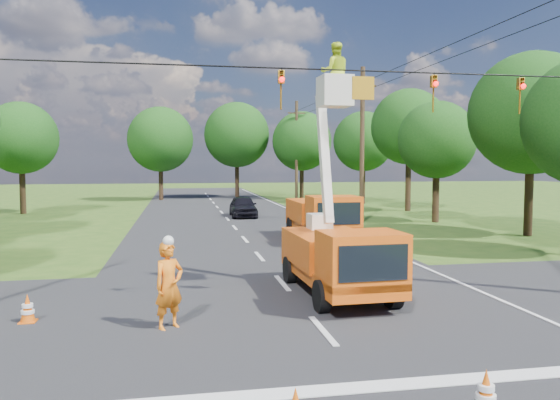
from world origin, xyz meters
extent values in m
plane|color=#2D5018|center=(0.00, 20.00, 0.00)|extent=(140.00, 140.00, 0.00)
cube|color=black|center=(0.00, 20.00, 0.00)|extent=(12.00, 100.00, 0.06)
cube|color=black|center=(0.00, 2.00, 0.00)|extent=(56.00, 10.00, 0.07)
cube|color=silver|center=(0.00, -3.20, 0.00)|extent=(9.00, 0.45, 0.02)
cube|color=silver|center=(5.60, 20.00, 0.00)|extent=(0.12, 90.00, 0.02)
cube|color=#E2550F|center=(1.32, 3.39, 0.68)|extent=(2.25, 5.70, 0.42)
cube|color=#E2550F|center=(1.39, 1.37, 1.41)|extent=(2.12, 1.66, 1.41)
cube|color=black|center=(1.41, 0.57, 1.46)|extent=(1.79, 0.11, 0.89)
cube|color=#E2550F|center=(1.30, 4.14, 1.27)|extent=(2.32, 3.55, 0.94)
cylinder|color=black|center=(0.39, 1.57, 0.43)|extent=(0.33, 0.87, 0.86)
cylinder|color=black|center=(2.37, 1.64, 0.43)|extent=(0.33, 0.87, 0.86)
cylinder|color=black|center=(0.28, 5.14, 0.43)|extent=(0.33, 0.87, 0.86)
cylinder|color=black|center=(2.25, 5.20, 0.43)|extent=(0.33, 0.87, 0.86)
cube|color=silver|center=(1.27, 5.17, 1.97)|extent=(0.73, 0.73, 0.52)
cube|color=silver|center=(1.28, 4.66, 4.04)|extent=(0.30, 1.26, 4.07)
cube|color=silver|center=(1.31, 3.67, 5.97)|extent=(0.92, 0.92, 0.89)
imported|color=#C6E526|center=(1.31, 3.67, 6.51)|extent=(0.92, 0.76, 1.74)
cube|color=#E2550F|center=(3.77, 14.48, 0.75)|extent=(2.33, 6.26, 0.47)
cube|color=#E2550F|center=(3.78, 12.25, 1.56)|extent=(2.30, 1.78, 1.56)
cube|color=black|center=(3.78, 11.36, 1.61)|extent=(1.98, 0.07, 0.99)
cube|color=#E2550F|center=(3.76, 15.32, 1.41)|extent=(2.47, 3.87, 1.04)
cylinder|color=black|center=(2.68, 12.50, 0.48)|extent=(0.34, 0.96, 0.96)
cylinder|color=black|center=(4.87, 12.51, 0.48)|extent=(0.34, 0.96, 0.96)
cylinder|color=black|center=(2.66, 16.46, 0.48)|extent=(0.34, 0.96, 0.96)
cylinder|color=black|center=(4.85, 16.47, 0.48)|extent=(0.34, 0.96, 0.96)
imported|color=#EF5614|center=(-3.47, 0.89, 1.03)|extent=(0.90, 0.83, 2.06)
imported|color=black|center=(1.25, 26.53, 0.76)|extent=(1.92, 4.51, 1.52)
cone|color=#E1580B|center=(1.41, -4.42, 0.38)|extent=(0.36, 0.36, 0.70)
cylinder|color=white|center=(1.41, -4.42, 0.44)|extent=(0.26, 0.26, 0.09)
cylinder|color=white|center=(1.41, -4.42, 0.29)|extent=(0.31, 0.31, 0.09)
cone|color=#E1580B|center=(1.01, 7.78, 0.38)|extent=(0.36, 0.36, 0.70)
cube|color=#E1580B|center=(1.01, 7.78, 0.04)|extent=(0.38, 0.38, 0.04)
cylinder|color=white|center=(1.01, 7.78, 0.44)|extent=(0.26, 0.26, 0.09)
cylinder|color=white|center=(1.01, 7.78, 0.29)|extent=(0.31, 0.31, 0.09)
cone|color=#E1580B|center=(3.54, 10.68, 0.38)|extent=(0.36, 0.36, 0.70)
cube|color=#E1580B|center=(3.54, 10.68, 0.04)|extent=(0.38, 0.38, 0.04)
cylinder|color=white|center=(3.54, 10.68, 0.44)|extent=(0.26, 0.26, 0.09)
cylinder|color=white|center=(3.54, 10.68, 0.29)|extent=(0.31, 0.31, 0.09)
cone|color=#E1580B|center=(-6.85, 1.98, 0.38)|extent=(0.36, 0.36, 0.70)
cube|color=#E1580B|center=(-6.85, 1.98, 0.04)|extent=(0.38, 0.38, 0.04)
cylinder|color=white|center=(-6.85, 1.98, 0.44)|extent=(0.26, 0.26, 0.09)
cylinder|color=white|center=(-6.85, 1.98, 0.29)|extent=(0.31, 0.31, 0.09)
cone|color=#E1580B|center=(4.31, 16.46, 0.38)|extent=(0.36, 0.36, 0.70)
cube|color=#E1580B|center=(4.31, 16.46, 0.04)|extent=(0.38, 0.38, 0.04)
cylinder|color=white|center=(4.31, 16.46, 0.44)|extent=(0.26, 0.26, 0.09)
cylinder|color=white|center=(4.31, 16.46, 0.29)|extent=(0.31, 0.31, 0.09)
cylinder|color=#4C3823|center=(8.50, 22.00, 5.00)|extent=(0.30, 0.30, 10.00)
cube|color=#4C3823|center=(8.50, 22.00, 8.80)|extent=(1.80, 0.12, 0.12)
cylinder|color=#4C3823|center=(8.50, 42.00, 5.00)|extent=(0.30, 0.30, 10.00)
cube|color=#4C3823|center=(8.50, 42.00, 8.80)|extent=(1.80, 0.12, 0.12)
cylinder|color=black|center=(-0.50, 2.00, 6.30)|extent=(18.00, 0.04, 0.04)
cube|color=#BA7F16|center=(1.60, 2.00, 5.85)|extent=(0.60, 0.05, 0.60)
imported|color=#BA7F16|center=(-0.60, 2.00, 5.75)|extent=(0.16, 0.20, 1.00)
sphere|color=#FF0C0C|center=(-0.60, 1.88, 6.00)|extent=(0.14, 0.14, 0.14)
imported|color=#BA7F16|center=(3.60, 2.00, 5.75)|extent=(0.16, 0.20, 1.00)
sphere|color=#FF0C0C|center=(3.60, 1.88, 6.00)|extent=(0.14, 0.14, 0.14)
imported|color=#BA7F16|center=(6.20, 2.00, 5.75)|extent=(0.16, 0.20, 1.00)
sphere|color=#FF0C0C|center=(6.20, 1.88, 6.00)|extent=(0.14, 0.14, 0.14)
cylinder|color=#382616|center=(-14.80, 32.00, 2.02)|extent=(0.44, 0.44, 4.05)
sphere|color=#154412|center=(-14.80, 32.00, 5.70)|extent=(5.40, 5.40, 5.40)
cylinder|color=#382616|center=(15.00, 14.00, 2.29)|extent=(0.44, 0.44, 4.58)
sphere|color=#154412|center=(15.00, 14.00, 6.45)|extent=(6.40, 6.40, 6.40)
cylinder|color=#382616|center=(13.20, 21.00, 1.89)|extent=(0.44, 0.44, 3.78)
sphere|color=#154412|center=(13.20, 21.00, 5.33)|extent=(5.00, 5.00, 5.00)
cylinder|color=#382616|center=(14.80, 29.00, 2.38)|extent=(0.44, 0.44, 4.75)
sphere|color=#154412|center=(14.80, 29.00, 6.70)|extent=(6.00, 6.00, 6.00)
cylinder|color=#382616|center=(13.80, 37.00, 2.07)|extent=(0.44, 0.44, 4.14)
sphere|color=#154412|center=(13.80, 37.00, 5.83)|extent=(5.60, 5.60, 5.60)
cylinder|color=#382616|center=(-5.00, 45.00, 2.20)|extent=(0.44, 0.44, 4.40)
sphere|color=#154412|center=(-5.00, 45.00, 6.20)|extent=(6.60, 6.60, 6.60)
cylinder|color=#382616|center=(3.00, 47.00, 2.42)|extent=(0.44, 0.44, 4.84)
sphere|color=#154412|center=(3.00, 47.00, 6.82)|extent=(7.00, 7.00, 7.00)
cylinder|color=#382616|center=(9.50, 44.00, 2.16)|extent=(0.44, 0.44, 4.31)
sphere|color=#154412|center=(9.50, 44.00, 6.08)|extent=(6.20, 6.20, 6.20)
camera|label=1|loc=(-3.21, -11.88, 3.91)|focal=35.00mm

